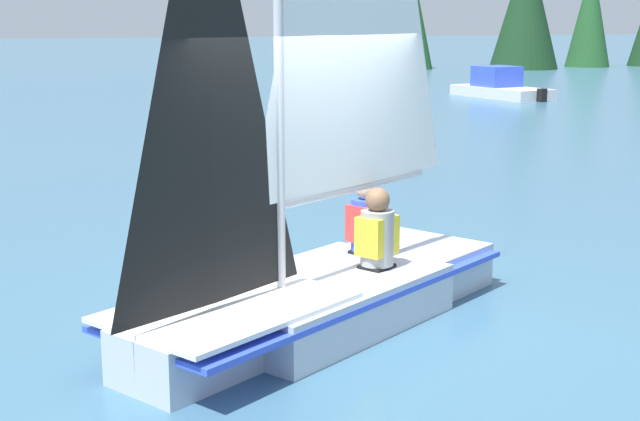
# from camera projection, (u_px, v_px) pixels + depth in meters

# --- Properties ---
(ground_plane) EXTENTS (260.00, 260.00, 0.00)m
(ground_plane) POSITION_uv_depth(u_px,v_px,m) (320.00, 324.00, 7.84)
(ground_plane) COLOR #38607A
(sailboat_main) EXTENTS (4.13, 3.16, 6.20)m
(sailboat_main) POSITION_uv_depth(u_px,v_px,m) (322.00, 219.00, 7.66)
(sailboat_main) COLOR #B2BCCC
(sailboat_main) RESTS_ON ground_plane
(sailor_helm) EXTENTS (0.42, 0.41, 1.16)m
(sailor_helm) POSITION_uv_depth(u_px,v_px,m) (377.00, 247.00, 8.02)
(sailor_helm) COLOR black
(sailor_helm) RESTS_ON ground_plane
(sailor_crew) EXTENTS (0.42, 0.41, 1.16)m
(sailor_crew) POSITION_uv_depth(u_px,v_px,m) (366.00, 232.00, 8.54)
(sailor_crew) COLOR black
(sailor_crew) RESTS_ON ground_plane
(motorboat_distant) EXTENTS (2.13, 4.09, 1.06)m
(motorboat_distant) POSITION_uv_depth(u_px,v_px,m) (500.00, 87.00, 30.81)
(motorboat_distant) COLOR silver
(motorboat_distant) RESTS_ON ground_plane
(treeline_shore) EXTENTS (16.34, 4.88, 6.81)m
(treeline_shore) POSITION_uv_depth(u_px,v_px,m) (540.00, 12.00, 48.93)
(treeline_shore) COLOR #1E4C23
(treeline_shore) RESTS_ON ground_plane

